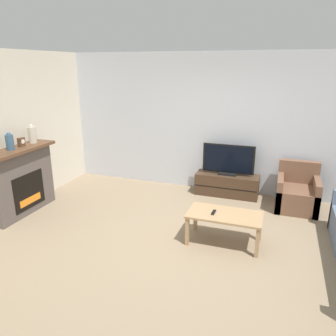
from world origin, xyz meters
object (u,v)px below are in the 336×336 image
at_px(coffee_table, 225,218).
at_px(remote, 214,212).
at_px(mantel_vase_right, 32,134).
at_px(tv, 228,161).
at_px(armchair, 297,194).
at_px(tv_stand, 227,185).
at_px(mantel_vase_centre_left, 10,142).
at_px(mantel_clock, 21,142).
at_px(fireplace, 20,180).

bearing_deg(coffee_table, remote, -170.60).
xyz_separation_m(mantel_vase_right, coffee_table, (3.45, -0.29, -0.90)).
bearing_deg(tv, armchair, -9.06).
xyz_separation_m(tv_stand, tv, (0.00, -0.00, 0.49)).
distance_m(mantel_vase_centre_left, coffee_table, 3.57).
height_order(mantel_vase_right, mantel_clock, mantel_vase_right).
bearing_deg(mantel_vase_centre_left, coffee_table, 3.70).
bearing_deg(remote, mantel_vase_centre_left, -174.31).
relative_size(tv_stand, remote, 7.97).
height_order(tv_stand, coffee_table, coffee_table).
distance_m(mantel_clock, tv_stand, 3.80).
bearing_deg(remote, tv, 95.64).
bearing_deg(mantel_clock, tv_stand, 29.62).
bearing_deg(remote, armchair, 57.10).
bearing_deg(remote, coffee_table, 11.66).
distance_m(mantel_vase_centre_left, remote, 3.40).
bearing_deg(mantel_vase_centre_left, mantel_clock, 89.82).
bearing_deg(mantel_vase_right, mantel_vase_centre_left, -90.00).
bearing_deg(mantel_vase_right, armchair, 16.62).
bearing_deg(mantel_vase_right, fireplace, -92.34).
distance_m(mantel_vase_right, coffee_table, 3.58).
relative_size(mantel_vase_centre_left, coffee_table, 0.28).
distance_m(mantel_clock, coffee_table, 3.55).
height_order(mantel_clock, armchair, mantel_clock).
distance_m(mantel_vase_centre_left, tv, 3.83).
distance_m(mantel_vase_centre_left, mantel_clock, 0.25).
bearing_deg(coffee_table, armchair, 58.22).
bearing_deg(mantel_clock, armchair, 19.82).
xyz_separation_m(mantel_vase_right, tv, (3.19, 1.53, -0.60)).
distance_m(mantel_vase_centre_left, tv_stand, 3.94).
height_order(mantel_vase_centre_left, mantel_vase_right, mantel_vase_right).
distance_m(mantel_vase_right, remote, 3.41).
height_order(mantel_vase_centre_left, tv, mantel_vase_centre_left).
height_order(fireplace, tv_stand, fireplace).
xyz_separation_m(mantel_clock, tv, (3.19, 1.81, -0.52)).
bearing_deg(tv, coffee_table, -81.74).
bearing_deg(armchair, mantel_clock, -160.18).
bearing_deg(armchair, fireplace, -158.71).
relative_size(mantel_vase_centre_left, tv, 0.29).
bearing_deg(tv_stand, fireplace, -148.69).
relative_size(mantel_clock, coffee_table, 0.14).
distance_m(fireplace, coffee_table, 3.48).
xyz_separation_m(fireplace, remote, (3.31, 0.09, -0.12)).
relative_size(fireplace, tv_stand, 1.14).
bearing_deg(coffee_table, fireplace, -178.02).
xyz_separation_m(mantel_vase_centre_left, mantel_vase_right, (0.00, 0.52, 0.02)).
distance_m(mantel_clock, armchair, 4.83).
relative_size(mantel_vase_right, coffee_table, 0.32).
distance_m(fireplace, mantel_vase_centre_left, 0.70).
relative_size(fireplace, coffee_table, 1.32).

